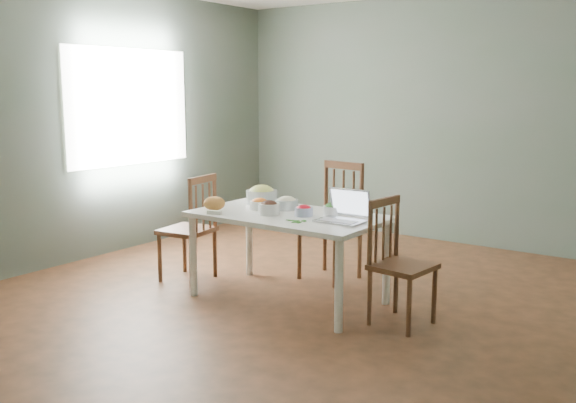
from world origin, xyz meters
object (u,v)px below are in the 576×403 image
Objects in this scene: chair_left at (187,228)px; laptop at (340,207)px; chair_far at (330,222)px; chair_right at (403,263)px; dining_table at (288,257)px; bread_boule at (214,203)px; bowl_squash at (262,195)px.

chair_left is 2.76× the size of laptop.
chair_far is 3.03× the size of laptop.
chair_left is 1.04× the size of chair_right.
laptop is (1.55, 0.04, 0.35)m from chair_left.
dining_table is 0.99m from chair_right.
dining_table is 1.06m from chair_left.
chair_far is at bearing 64.06° from chair_right.
dining_table is at bearing 175.87° from laptop.
bowl_squash is (0.12, 0.48, 0.02)m from bread_boule.
bread_boule is (-0.54, -0.91, 0.24)m from chair_far.
laptop is at bearing 103.68° from chair_right.
laptop is (0.50, -0.03, 0.47)m from dining_table.
bowl_squash is at bearing -129.22° from chair_far.
chair_far is at bearing 93.01° from dining_table.
bowl_squash is (0.59, 0.32, 0.31)m from chair_left.
chair_left is at bearing -138.02° from chair_far.
chair_far reaches higher than chair_left.
chair_left reaches higher than bread_boule.
chair_far reaches higher than laptop.
chair_right is at bearing -8.73° from bowl_squash.
bowl_squash is (-1.45, 0.22, 0.33)m from chair_right.
bread_boule is at bearing -170.78° from laptop.
laptop reaches higher than dining_table.
chair_right is 5.19× the size of bread_boule.
chair_right is at bearing -27.58° from chair_far.
dining_table is 8.61× the size of bread_boule.
chair_right reaches higher than bowl_squash.
bowl_squash is 1.00m from laptop.
bread_boule is 0.49m from bowl_squash.
bread_boule is (-0.58, -0.22, 0.41)m from dining_table.
chair_left is 0.74m from bowl_squash.
bread_boule is 0.66× the size of bowl_squash.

